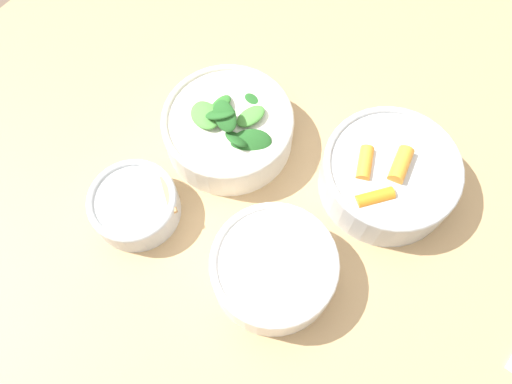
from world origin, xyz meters
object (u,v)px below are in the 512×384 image
(bowl_carrots, at_px, (389,175))
(bowl_cookies, at_px, (135,204))
(bowl_greens, at_px, (229,128))
(bowl_beans_hotdog, at_px, (274,269))

(bowl_carrots, height_order, bowl_cookies, bowl_carrots)
(bowl_greens, height_order, bowl_beans_hotdog, bowl_greens)
(bowl_carrots, relative_size, bowl_greens, 1.00)
(bowl_carrots, xyz_separation_m, bowl_beans_hotdog, (0.20, -0.05, -0.01))
(bowl_greens, bearing_deg, bowl_cookies, -9.58)
(bowl_carrots, distance_m, bowl_greens, 0.23)
(bowl_cookies, bearing_deg, bowl_greens, 170.42)
(bowl_carrots, height_order, bowl_beans_hotdog, bowl_carrots)
(bowl_greens, bearing_deg, bowl_carrots, 108.97)
(bowl_carrots, distance_m, bowl_beans_hotdog, 0.20)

